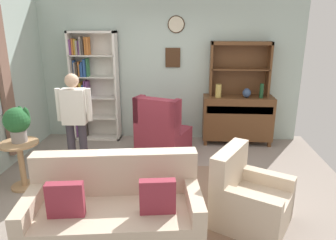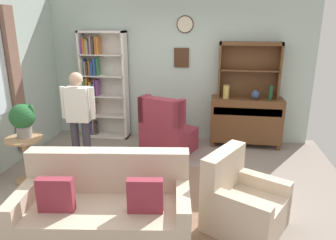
# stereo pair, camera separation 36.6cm
# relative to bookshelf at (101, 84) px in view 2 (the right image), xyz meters

# --- Properties ---
(ground_plane) EXTENTS (5.40, 4.60, 0.02)m
(ground_plane) POSITION_rel_bookshelf_xyz_m (1.52, -1.94, -1.09)
(ground_plane) COLOR gray
(wall_back) EXTENTS (5.00, 0.09, 2.80)m
(wall_back) POSITION_rel_bookshelf_xyz_m (1.52, 0.19, 0.33)
(wall_back) COLOR #ADC1B7
(wall_back) RESTS_ON ground_plane
(area_rug) EXTENTS (2.22, 2.10, 0.01)m
(area_rug) POSITION_rel_bookshelf_xyz_m (1.72, -2.24, -1.07)
(area_rug) COLOR #846651
(area_rug) RESTS_ON ground_plane
(bookshelf) EXTENTS (0.90, 0.30, 2.10)m
(bookshelf) POSITION_rel_bookshelf_xyz_m (0.00, 0.00, 0.00)
(bookshelf) COLOR silver
(bookshelf) RESTS_ON ground_plane
(sideboard) EXTENTS (1.30, 0.45, 0.92)m
(sideboard) POSITION_rel_bookshelf_xyz_m (2.83, -0.08, -0.57)
(sideboard) COLOR brown
(sideboard) RESTS_ON ground_plane
(sideboard_hutch) EXTENTS (1.10, 0.26, 1.00)m
(sideboard_hutch) POSITION_rel_bookshelf_xyz_m (2.83, 0.03, 0.48)
(sideboard_hutch) COLOR brown
(sideboard_hutch) RESTS_ON sideboard
(vase_tall) EXTENTS (0.11, 0.11, 0.24)m
(vase_tall) POSITION_rel_bookshelf_xyz_m (2.44, -0.16, -0.04)
(vase_tall) COLOR tan
(vase_tall) RESTS_ON sideboard
(vase_round) EXTENTS (0.15, 0.15, 0.17)m
(vase_round) POSITION_rel_bookshelf_xyz_m (2.96, -0.15, -0.07)
(vase_round) COLOR #33476B
(vase_round) RESTS_ON sideboard
(bottle_wine) EXTENTS (0.07, 0.07, 0.27)m
(bottle_wine) POSITION_rel_bookshelf_xyz_m (3.22, -0.17, -0.02)
(bottle_wine) COLOR #194223
(bottle_wine) RESTS_ON sideboard
(couch_floral) EXTENTS (1.90, 1.08, 0.90)m
(couch_floral) POSITION_rel_bookshelf_xyz_m (1.14, -3.07, -0.76)
(couch_floral) COLOR beige
(couch_floral) RESTS_ON ground_plane
(armchair_floral) EXTENTS (1.04, 1.03, 0.88)m
(armchair_floral) POSITION_rel_bookshelf_xyz_m (2.61, -2.68, -0.79)
(armchair_floral) COLOR beige
(armchair_floral) RESTS_ON ground_plane
(wingback_chair) EXTENTS (1.02, 1.03, 1.05)m
(wingback_chair) POSITION_rel_bookshelf_xyz_m (1.44, -0.71, -0.69)
(wingback_chair) COLOR maroon
(wingback_chair) RESTS_ON ground_plane
(plant_stand) EXTENTS (0.52, 0.52, 0.68)m
(plant_stand) POSITION_rel_bookshelf_xyz_m (-0.41, -2.04, -0.66)
(plant_stand) COLOR #A87F56
(plant_stand) RESTS_ON ground_plane
(potted_plant_large) EXTENTS (0.35, 0.35, 0.49)m
(potted_plant_large) POSITION_rel_bookshelf_xyz_m (-0.40, -2.00, -0.11)
(potted_plant_large) COLOR gray
(potted_plant_large) RESTS_ON plant_stand
(person_reading) EXTENTS (0.52, 0.22, 1.56)m
(person_reading) POSITION_rel_bookshelf_xyz_m (0.23, -1.58, -0.17)
(person_reading) COLOR #38333D
(person_reading) RESTS_ON ground_plane
(coffee_table) EXTENTS (0.80, 0.50, 0.42)m
(coffee_table) POSITION_rel_bookshelf_xyz_m (1.25, -2.15, -0.72)
(coffee_table) COLOR brown
(coffee_table) RESTS_ON ground_plane
(book_stack) EXTENTS (0.21, 0.16, 0.10)m
(book_stack) POSITION_rel_bookshelf_xyz_m (1.33, -2.20, -0.60)
(book_stack) COLOR #284C8C
(book_stack) RESTS_ON coffee_table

